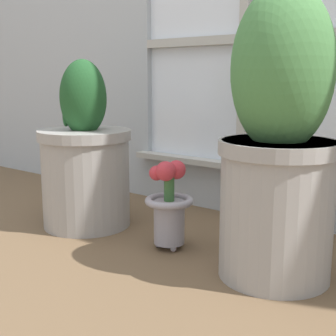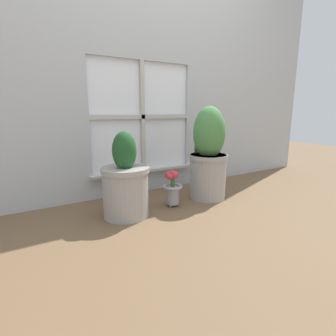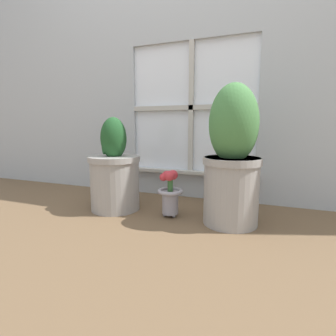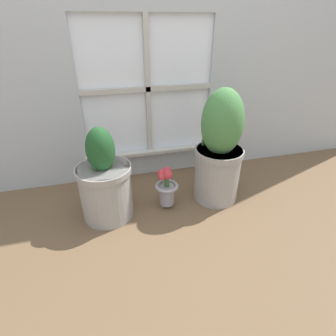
{
  "view_description": "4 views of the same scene",
  "coord_description": "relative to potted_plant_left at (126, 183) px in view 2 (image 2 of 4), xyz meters",
  "views": [
    {
      "loc": [
        0.92,
        -1.03,
        0.55
      ],
      "look_at": [
        0.0,
        0.13,
        0.27
      ],
      "focal_mm": 50.0,
      "sensor_mm": 36.0,
      "label": 1
    },
    {
      "loc": [
        -1.06,
        -1.58,
        0.75
      ],
      "look_at": [
        -0.01,
        0.15,
        0.31
      ],
      "focal_mm": 28.0,
      "sensor_mm": 36.0,
      "label": 2
    },
    {
      "loc": [
        0.58,
        -1.36,
        0.56
      ],
      "look_at": [
        0.01,
        0.1,
        0.31
      ],
      "focal_mm": 28.0,
      "sensor_mm": 36.0,
      "label": 3
    },
    {
      "loc": [
        -0.35,
        -1.32,
        1.14
      ],
      "look_at": [
        0.03,
        0.16,
        0.28
      ],
      "focal_mm": 28.0,
      "sensor_mm": 36.0,
      "label": 4
    }
  ],
  "objects": [
    {
      "name": "ground_plane",
      "position": [
        0.38,
        -0.12,
        -0.25
      ],
      "size": [
        10.0,
        10.0,
        0.0
      ],
      "primitive_type": "plane",
      "color": "brown"
    },
    {
      "name": "potted_plant_right",
      "position": [
        0.77,
        0.01,
        0.13
      ],
      "size": [
        0.33,
        0.33,
        0.79
      ],
      "color": "#9E9993",
      "rests_on": "ground_plane"
    },
    {
      "name": "wall_with_window",
      "position": [
        0.38,
        0.5,
        1.03
      ],
      "size": [
        4.4,
        0.1,
        2.5
      ],
      "color": "#B2B7BC",
      "rests_on": "ground_plane"
    },
    {
      "name": "flower_vase",
      "position": [
        0.4,
        -0.0,
        -0.09
      ],
      "size": [
        0.16,
        0.16,
        0.29
      ],
      "color": "#99939E",
      "rests_on": "ground_plane"
    },
    {
      "name": "potted_plant_left",
      "position": [
        0.0,
        0.0,
        0.0
      ],
      "size": [
        0.34,
        0.34,
        0.62
      ],
      "color": "#9E9993",
      "rests_on": "ground_plane"
    }
  ]
}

